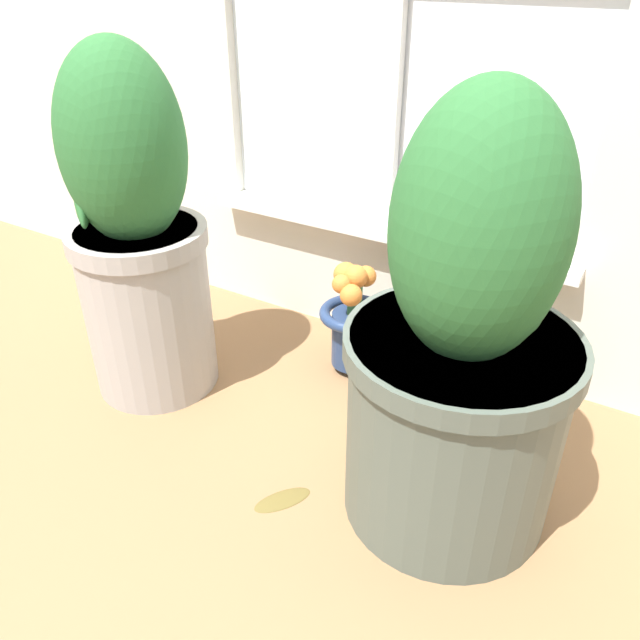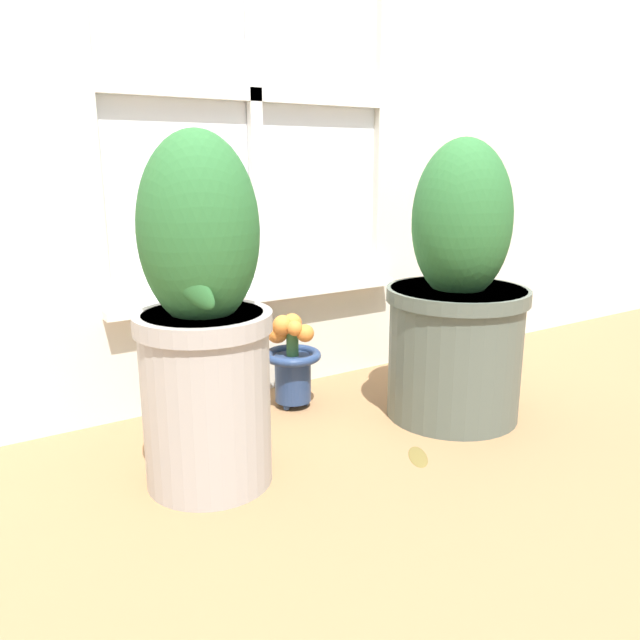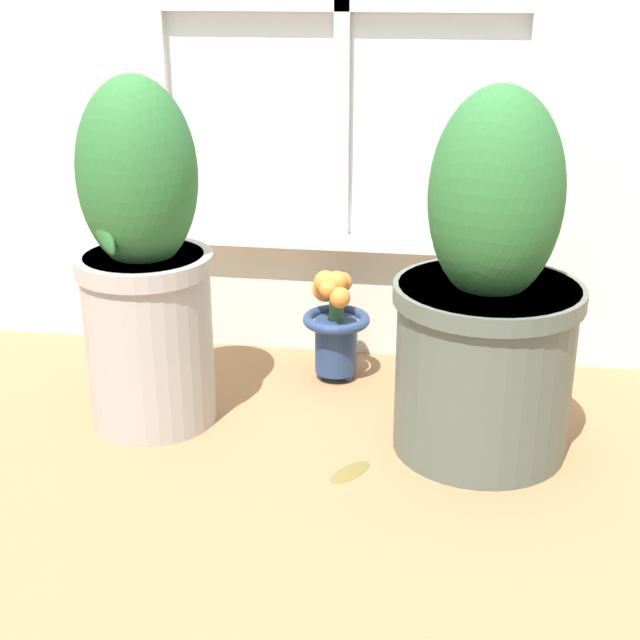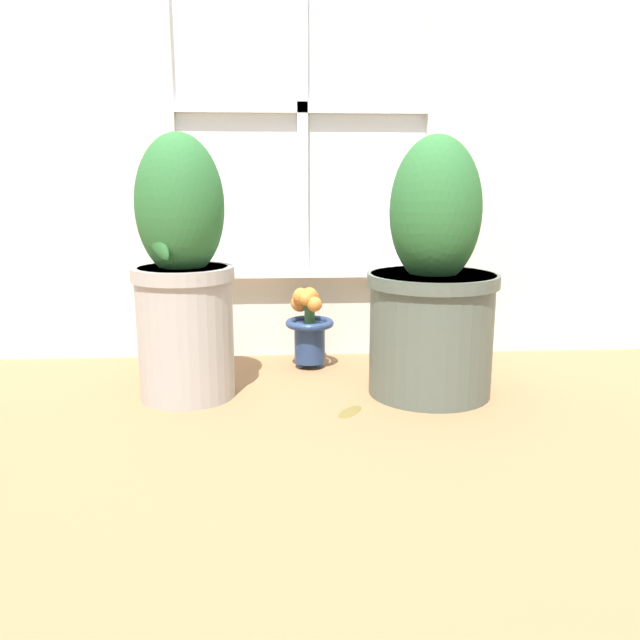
% 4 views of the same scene
% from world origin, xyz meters
% --- Properties ---
extents(ground_plane, '(10.00, 10.00, 0.00)m').
position_xyz_m(ground_plane, '(0.00, 0.00, 0.00)').
color(ground_plane, olive).
extents(potted_plant_left, '(0.29, 0.29, 0.75)m').
position_xyz_m(potted_plant_left, '(-0.36, 0.17, 0.35)').
color(potted_plant_left, '#9E9993').
rests_on(potted_plant_left, ground_plane).
extents(potted_plant_right, '(0.38, 0.38, 0.74)m').
position_xyz_m(potted_plant_right, '(0.36, 0.15, 0.32)').
color(potted_plant_right, '#4C564C').
rests_on(potted_plant_right, ground_plane).
extents(flower_vase, '(0.16, 0.16, 0.27)m').
position_xyz_m(flower_vase, '(0.01, 0.44, 0.14)').
color(flower_vase, navy).
rests_on(flower_vase, ground_plane).
extents(fallen_leaf, '(0.10, 0.12, 0.01)m').
position_xyz_m(fallen_leaf, '(0.10, 0.00, 0.00)').
color(fallen_leaf, brown).
rests_on(fallen_leaf, ground_plane).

